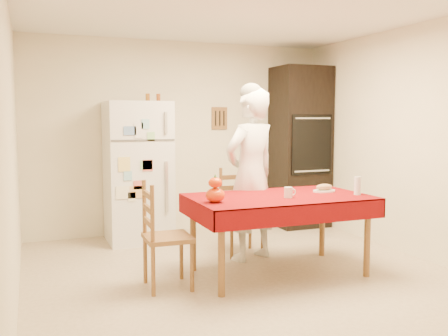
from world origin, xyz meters
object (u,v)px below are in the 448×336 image
oven_cabinet (300,147)px  bread_plate (324,191)px  chair_left (161,232)px  coffee_mug (288,193)px  chair_far (239,208)px  wine_glass (358,186)px  seated_woman (251,175)px  pumpkin_lower (215,195)px  dining_table (279,203)px  refrigerator (138,172)px

oven_cabinet → bread_plate: bearing=-112.7°
chair_left → coffee_mug: 1.23m
chair_far → bread_plate: (0.60, -0.78, 0.26)m
chair_left → wine_glass: size_ratio=5.40×
seated_woman → bread_plate: bearing=120.0°
chair_left → bread_plate: bearing=-86.2°
seated_woman → pumpkin_lower: size_ratio=10.46×
chair_far → wine_glass: 1.37m
dining_table → coffee_mug: size_ratio=17.00×
chair_left → seated_woman: seated_woman is taller
refrigerator → pumpkin_lower: 1.95m
refrigerator → wine_glass: refrigerator is taller
refrigerator → pumpkin_lower: (0.29, -1.92, -0.02)m
pumpkin_lower → seated_woman: bearing=46.4°
chair_far → coffee_mug: 1.03m
oven_cabinet → bread_plate: oven_cabinet is taller
chair_left → bread_plate: chair_left is taller
chair_left → coffee_mug: bearing=-95.1°
refrigerator → seated_woman: (0.95, -1.24, 0.05)m
dining_table → chair_left: bearing=179.9°
oven_cabinet → bread_plate: size_ratio=9.17×
chair_left → seated_woman: 1.31m
pumpkin_lower → chair_far: bearing=56.4°
refrigerator → pumpkin_lower: refrigerator is taller
dining_table → seated_woman: (-0.04, 0.56, 0.21)m
coffee_mug → pumpkin_lower: bearing=179.0°
oven_cabinet → chair_left: (-2.45, -1.84, -0.59)m
coffee_mug → oven_cabinet: bearing=57.5°
oven_cabinet → coffee_mug: 2.37m
dining_table → pumpkin_lower: size_ratio=9.83×
refrigerator → bread_plate: 2.32m
refrigerator → bread_plate: bearing=-48.5°
refrigerator → wine_glass: 2.66m
bread_plate → seated_woman: bearing=139.7°
wine_glass → refrigerator: bearing=130.8°
dining_table → chair_left: (-1.16, 0.00, -0.18)m
oven_cabinet → coffee_mug: size_ratio=22.00×
dining_table → pumpkin_lower: 0.72m
coffee_mug → bread_plate: bearing=21.4°
refrigerator → pumpkin_lower: size_ratio=9.83×
wine_glass → bread_plate: bearing=125.7°
coffee_mug → wine_glass: bearing=-5.8°
dining_table → pumpkin_lower: (-0.70, -0.13, 0.13)m
pumpkin_lower → wine_glass: bearing=-3.4°
chair_far → wine_glass: (0.80, -1.06, 0.34)m
seated_woman → bread_plate: seated_woman is taller
dining_table → bread_plate: size_ratio=7.08×
wine_glass → bread_plate: wine_glass is taller
refrigerator → wine_glass: size_ratio=9.66×
coffee_mug → bread_plate: 0.56m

